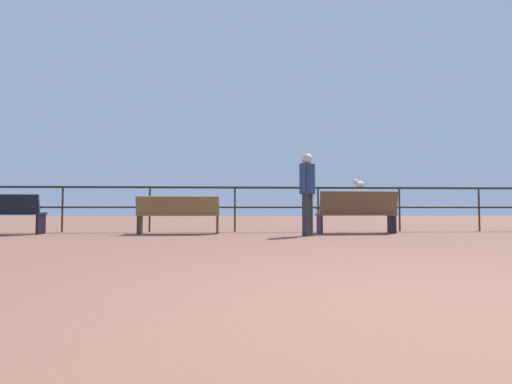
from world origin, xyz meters
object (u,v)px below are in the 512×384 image
(person_by_bench, at_px, (307,189))
(bench_near_right, at_px, (357,210))
(bench_near_left, at_px, (178,212))
(seagull_on_rail, at_px, (359,183))
(bench_far_left, at_px, (4,212))

(person_by_bench, bearing_deg, bench_near_right, 30.11)
(bench_near_right, bearing_deg, bench_near_left, 179.81)
(bench_near_right, height_order, seagull_on_rail, seagull_on_rail)
(bench_far_left, distance_m, bench_near_right, 7.70)
(bench_near_left, bearing_deg, bench_far_left, 179.97)
(bench_far_left, relative_size, person_by_bench, 0.91)
(bench_far_left, bearing_deg, person_by_bench, -6.67)
(person_by_bench, bearing_deg, seagull_on_rail, 45.01)
(bench_near_right, xyz_separation_m, seagull_on_rail, (0.32, 0.86, 0.66))
(bench_far_left, relative_size, seagull_on_rail, 3.77)
(bench_near_left, relative_size, person_by_bench, 1.06)
(bench_far_left, xyz_separation_m, person_by_bench, (6.43, -0.75, 0.47))
(bench_near_left, distance_m, person_by_bench, 2.86)
(bench_near_left, relative_size, bench_near_right, 1.00)
(bench_near_right, distance_m, seagull_on_rail, 1.13)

